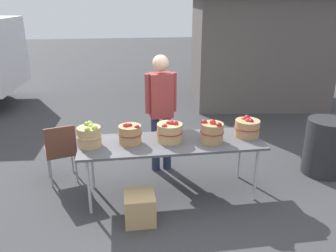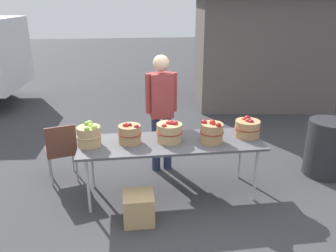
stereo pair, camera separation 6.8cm
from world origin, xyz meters
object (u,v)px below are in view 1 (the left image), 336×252
Objects in this scene: market_table at (171,144)px; trash_barrel at (325,147)px; apple_basket_red_0 at (130,134)px; apple_basket_red_3 at (247,127)px; folding_chair at (61,149)px; apple_basket_green_0 at (89,136)px; produce_crate at (140,208)px; apple_basket_red_1 at (170,132)px; apple_basket_red_2 at (212,132)px; vendor_adult at (161,105)px.

trash_barrel is at bearing 6.44° from market_table.
trash_barrel is (2.83, 0.23, -0.46)m from apple_basket_red_0.
apple_basket_red_3 is 1.39m from trash_barrel.
apple_basket_red_0 is at bearing -175.29° from trash_barrel.
folding_chair is (-2.47, 0.49, -0.36)m from apple_basket_red_3.
apple_basket_green_0 is 2.01m from apple_basket_red_3.
produce_crate is (-1.46, -0.60, -0.69)m from apple_basket_red_3.
apple_basket_green_0 is at bearing -178.76° from apple_basket_red_3.
apple_basket_green_0 is at bearing 179.34° from market_table.
apple_basket_red_1 is 1.13× the size of apple_basket_red_2.
trash_barrel is 2.89m from produce_crate.
apple_basket_red_1 reaches higher than market_table.
apple_basket_red_0 is (0.49, 0.02, -0.01)m from apple_basket_green_0.
trash_barrel is at bearing 5.87° from apple_basket_red_1.
apple_basket_red_1 is 1.03m from apple_basket_red_3.
apple_basket_red_2 is (1.50, -0.09, 0.00)m from apple_basket_green_0.
apple_basket_red_1 is 0.41× the size of trash_barrel.
market_table is at bearing 143.55° from folding_chair.
produce_crate is at bearing 116.68° from folding_chair.
apple_basket_green_0 is at bearing -175.70° from trash_barrel.
vendor_adult reaches higher than apple_basket_red_1.
apple_basket_red_3 is 2.54m from folding_chair.
apple_basket_red_2 reaches higher than apple_basket_green_0.
apple_basket_green_0 reaches higher than trash_barrel.
apple_basket_red_0 is (-0.51, 0.03, 0.16)m from market_table.
apple_basket_red_1 is 0.53m from apple_basket_red_2.
vendor_adult reaches higher than apple_basket_red_0.
apple_basket_red_0 reaches higher than folding_chair.
apple_basket_red_2 reaches higher than market_table.
apple_basket_red_0 is 2.87m from trash_barrel.
market_table is 7.64× the size of apple_basket_red_2.
apple_basket_red_2 is at bearing 146.34° from folding_chair.
apple_basket_red_3 is at bearing 14.67° from apple_basket_red_2.
vendor_adult is 2.47m from trash_barrel.
vendor_adult is 1.58m from produce_crate.
folding_chair is (-1.42, -0.18, -0.51)m from vendor_adult.
market_table is at bearing 87.23° from vendor_adult.
apple_basket_green_0 is at bearing 176.58° from apple_basket_red_2.
trash_barrel is (2.33, 0.24, -0.46)m from apple_basket_red_1.
apple_basket_red_2 reaches higher than trash_barrel.
vendor_adult reaches higher than apple_basket_red_3.
market_table is at bearing -176.86° from apple_basket_red_3.
vendor_adult is (-0.54, 0.80, 0.13)m from apple_basket_red_2.
apple_basket_red_2 is at bearing -10.91° from apple_basket_red_1.
folding_chair is (-1.44, 0.52, -0.37)m from apple_basket_red_1.
folding_chair is at bearing 168.85° from apple_basket_red_3.
produce_crate is (1.01, -1.09, -0.33)m from folding_chair.
trash_barrel is at bearing 4.71° from apple_basket_red_0.
apple_basket_green_0 reaches higher than apple_basket_red_3.
market_table reaches higher than produce_crate.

